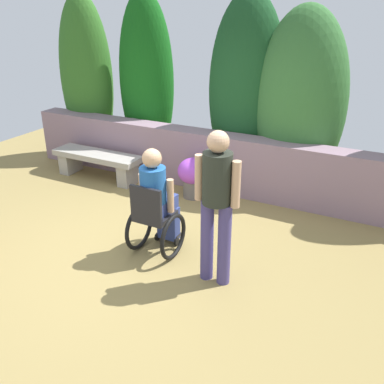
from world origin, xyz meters
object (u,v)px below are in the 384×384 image
stone_bench (98,161)px  person_standing_companion (217,199)px  flower_pot_purple_near (193,175)px  person_in_wheelchair (156,205)px

stone_bench → person_standing_companion: person_standing_companion is taller
flower_pot_purple_near → stone_bench: bearing=-178.2°
flower_pot_purple_near → person_in_wheelchair: bearing=-78.0°
person_standing_companion → flower_pot_purple_near: (-1.20, 1.82, -0.62)m
person_standing_companion → stone_bench: bearing=135.3°
person_in_wheelchair → flower_pot_purple_near: 1.66m
stone_bench → flower_pot_purple_near: bearing=-2.9°
stone_bench → person_standing_companion: (3.01, -1.76, 0.67)m
stone_bench → person_in_wheelchair: (2.15, -1.55, 0.32)m
person_in_wheelchair → flower_pot_purple_near: bearing=100.4°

